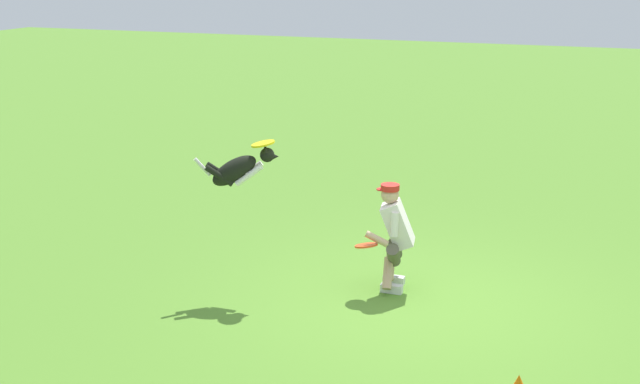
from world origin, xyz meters
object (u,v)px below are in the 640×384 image
(dog, at_px, (239,169))
(frisbee_held, at_px, (366,245))
(person, at_px, (394,233))
(frisbee_flying, at_px, (263,144))

(dog, distance_m, frisbee_held, 1.73)
(person, height_order, frisbee_held, person)
(dog, xyz_separation_m, frisbee_flying, (-0.26, -0.12, 0.30))
(person, height_order, frisbee_flying, frisbee_flying)
(dog, relative_size, frisbee_held, 3.37)
(person, height_order, dog, dog)
(frisbee_flying, bearing_deg, person, -160.71)
(dog, bearing_deg, frisbee_flying, -0.53)
(frisbee_flying, height_order, frisbee_held, frisbee_flying)
(person, xyz_separation_m, frisbee_held, (0.26, 0.29, -0.09))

